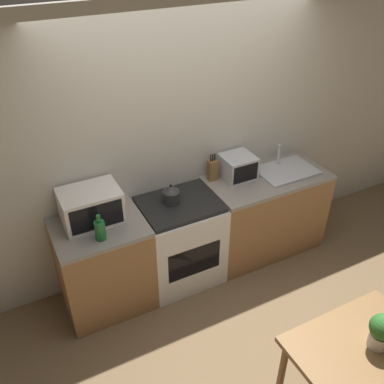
{
  "coord_description": "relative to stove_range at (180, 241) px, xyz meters",
  "views": [
    {
      "loc": [
        -1.58,
        -2.07,
        3.14
      ],
      "look_at": [
        -0.15,
        0.72,
        1.05
      ],
      "focal_mm": 40.0,
      "sensor_mm": 36.0,
      "label": 1
    }
  ],
  "objects": [
    {
      "name": "potted_plant",
      "position": [
        0.53,
        -1.86,
        0.45
      ],
      "size": [
        0.17,
        0.17,
        0.27
      ],
      "color": "beige",
      "rests_on": "dining_table"
    },
    {
      "name": "knife_block",
      "position": [
        0.46,
        0.21,
        0.56
      ],
      "size": [
        0.09,
        0.07,
        0.28
      ],
      "color": "brown",
      "rests_on": "counter_right_run"
    },
    {
      "name": "microwave",
      "position": [
        -0.77,
        0.11,
        0.6
      ],
      "size": [
        0.5,
        0.36,
        0.29
      ],
      "color": "silver",
      "rests_on": "counter_left_run"
    },
    {
      "name": "bottle",
      "position": [
        -0.78,
        -0.17,
        0.54
      ],
      "size": [
        0.09,
        0.09,
        0.23
      ],
      "color": "#1E662D",
      "rests_on": "counter_left_run"
    },
    {
      "name": "wall_back",
      "position": [
        0.23,
        0.34,
        0.85
      ],
      "size": [
        10.0,
        0.06,
        2.6
      ],
      "color": "beige",
      "rests_on": "ground_plane"
    },
    {
      "name": "counter_right_run",
      "position": [
        0.99,
        0.0,
        0.0
      ],
      "size": [
        1.24,
        0.62,
        0.9
      ],
      "color": "olive",
      "rests_on": "ground_plane"
    },
    {
      "name": "toaster_oven",
      "position": [
        0.71,
        0.14,
        0.57
      ],
      "size": [
        0.31,
        0.29,
        0.23
      ],
      "color": "silver",
      "rests_on": "counter_right_run"
    },
    {
      "name": "stove_range",
      "position": [
        0.0,
        0.0,
        0.0
      ],
      "size": [
        0.74,
        0.62,
        0.9
      ],
      "color": "silver",
      "rests_on": "ground_plane"
    },
    {
      "name": "counter_left_run",
      "position": [
        -0.76,
        0.0,
        0.0
      ],
      "size": [
        0.78,
        0.62,
        0.9
      ],
      "color": "olive",
      "rests_on": "ground_plane"
    },
    {
      "name": "sink_basin",
      "position": [
        1.21,
        0.01,
        0.47
      ],
      "size": [
        0.59,
        0.42,
        0.24
      ],
      "color": "silver",
      "rests_on": "counter_right_run"
    },
    {
      "name": "ground_plane",
      "position": [
        0.23,
        -0.82,
        -0.45
      ],
      "size": [
        16.0,
        16.0,
        0.0
      ],
      "primitive_type": "plane",
      "color": "brown"
    },
    {
      "name": "dining_table",
      "position": [
        0.45,
        -1.84,
        0.2
      ],
      "size": [
        0.93,
        0.66,
        0.75
      ],
      "color": "brown",
      "rests_on": "ground_plane"
    },
    {
      "name": "kettle",
      "position": [
        -0.06,
        0.05,
        0.54
      ],
      "size": [
        0.16,
        0.16,
        0.19
      ],
      "color": "#2D2D2D",
      "rests_on": "stove_range"
    }
  ]
}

